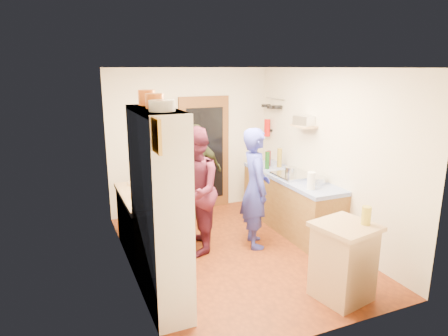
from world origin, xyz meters
TOP-DOWN VIEW (x-y plane):
  - floor at (0.00, 0.00)m, footprint 3.00×4.00m
  - ceiling at (0.00, 0.00)m, footprint 3.00×4.00m
  - wall_back at (0.00, 2.01)m, footprint 3.00×0.02m
  - wall_front at (0.00, -2.01)m, footprint 3.00×0.02m
  - wall_left at (-1.51, 0.00)m, footprint 0.02×4.00m
  - wall_right at (1.51, 0.00)m, footprint 0.02×4.00m
  - door_frame at (0.25, 1.97)m, footprint 0.95×0.06m
  - door_glass at (0.25, 1.94)m, footprint 0.70×0.02m
  - hutch_body at (-1.30, -0.80)m, footprint 0.40×1.20m
  - hutch_top_shelf at (-1.30, -0.80)m, footprint 0.40×1.14m
  - plate_stack at (-1.30, -1.07)m, footprint 0.25×0.25m
  - orange_pot_a at (-1.30, -0.78)m, footprint 0.19×0.19m
  - orange_pot_b at (-1.30, -0.43)m, footprint 0.19×0.19m
  - left_counter_base at (-1.20, 0.45)m, footprint 0.60×1.40m
  - left_counter_top at (-1.20, 0.45)m, footprint 0.64×1.44m
  - toaster at (-1.15, -0.05)m, footprint 0.28×0.19m
  - kettle at (-1.25, 0.32)m, footprint 0.19×0.19m
  - orange_bowl at (-1.12, 0.54)m, footprint 0.27×0.27m
  - chopping_board at (-1.18, 1.00)m, footprint 0.34×0.27m
  - right_counter_base at (1.20, 0.50)m, footprint 0.60×2.20m
  - right_counter_top at (1.20, 0.50)m, footprint 0.62×2.22m
  - hob at (1.20, 0.43)m, footprint 0.55×0.58m
  - pot_on_hob at (1.15, 0.43)m, footprint 0.18×0.18m
  - bottle_a at (1.05, 1.03)m, footprint 0.08×0.08m
  - bottle_b at (1.18, 1.20)m, footprint 0.09×0.09m
  - bottle_c at (1.31, 1.06)m, footprint 0.09×0.09m
  - paper_towel at (1.05, -0.26)m, footprint 0.12×0.12m
  - mixing_bowl at (1.30, -0.06)m, footprint 0.32×0.32m
  - island_base at (0.62, -1.55)m, footprint 0.65×0.65m
  - island_top at (0.62, -1.55)m, footprint 0.73×0.73m
  - cutting_board at (0.56, -1.51)m, footprint 0.40×0.34m
  - oil_jar at (0.82, -1.63)m, footprint 0.12×0.12m
  - pan_rail at (1.46, 1.52)m, footprint 0.02×0.65m
  - pan_hang_a at (1.40, 1.35)m, footprint 0.18×0.18m
  - pan_hang_b at (1.40, 1.55)m, footprint 0.16×0.16m
  - pan_hang_c at (1.40, 1.75)m, footprint 0.17×0.17m
  - wall_shelf at (1.37, 0.45)m, footprint 0.26×0.42m
  - radio at (1.37, 0.45)m, footprint 0.28×0.34m
  - ext_bracket at (1.47, 1.70)m, footprint 0.06×0.10m
  - fire_extinguisher at (1.41, 1.70)m, footprint 0.11×0.11m
  - picture_frame at (-1.48, -1.55)m, footprint 0.03×0.25m
  - person_hob at (0.38, 0.09)m, footprint 0.56×0.73m
  - person_left at (-0.50, 0.30)m, footprint 0.89×1.03m
  - person_back at (-0.05, 1.62)m, footprint 0.98×0.42m

SIDE VIEW (x-z plane):
  - floor at x=0.00m, z-range -0.02..0.00m
  - right_counter_base at x=1.20m, z-range 0.00..0.84m
  - left_counter_base at x=-1.20m, z-range 0.00..0.85m
  - island_base at x=0.62m, z-range 0.00..0.86m
  - person_back at x=-0.05m, z-range 0.00..1.66m
  - right_counter_top at x=1.20m, z-range 0.84..0.90m
  - left_counter_top at x=-1.20m, z-range 0.85..0.90m
  - island_top at x=0.62m, z-range 0.86..0.91m
  - person_hob at x=0.38m, z-range 0.00..1.78m
  - cutting_board at x=0.56m, z-range 0.89..0.91m
  - person_left at x=-0.50m, z-range 0.00..1.82m
  - chopping_board at x=-1.18m, z-range 0.90..0.92m
  - hob at x=1.20m, z-range 0.90..0.94m
  - orange_bowl at x=-1.12m, z-range 0.90..1.00m
  - mixing_bowl at x=1.30m, z-range 0.90..1.00m
  - kettle at x=-1.25m, z-range 0.90..1.09m
  - pot_on_hob at x=1.15m, z-range 0.94..1.06m
  - toaster at x=-1.15m, z-range 0.90..1.10m
  - oil_jar at x=0.82m, z-range 0.91..1.12m
  - paper_towel at x=1.05m, z-range 0.90..1.15m
  - bottle_b at x=1.18m, z-range 0.90..1.17m
  - door_frame at x=0.25m, z-range 0.00..2.10m
  - door_glass at x=0.25m, z-range 0.20..1.90m
  - bottle_a at x=1.05m, z-range 0.90..1.20m
  - bottle_c at x=1.31m, z-range 0.90..1.24m
  - hutch_body at x=-1.30m, z-range 0.00..2.20m
  - wall_back at x=0.00m, z-range 0.00..2.60m
  - wall_front at x=0.00m, z-range 0.00..2.60m
  - wall_left at x=-1.51m, z-range 0.00..2.60m
  - wall_right at x=1.51m, z-range 0.00..2.60m
  - ext_bracket at x=1.47m, z-range 1.43..1.47m
  - fire_extinguisher at x=1.41m, z-range 1.34..1.66m
  - wall_shelf at x=1.37m, z-range 1.69..1.71m
  - radio at x=1.37m, z-range 1.72..1.86m
  - pan_hang_b at x=1.40m, z-range 1.88..1.92m
  - pan_hang_c at x=1.40m, z-range 1.89..1.93m
  - pan_hang_a at x=1.40m, z-range 1.90..1.94m
  - pan_rail at x=1.46m, z-range 2.04..2.06m
  - picture_frame at x=-1.48m, z-range 1.90..2.20m
  - hutch_top_shelf at x=-1.30m, z-range 2.16..2.20m
  - plate_stack at x=-1.30m, z-range 2.20..2.31m
  - orange_pot_a at x=-1.30m, z-range 2.20..2.35m
  - orange_pot_b at x=-1.30m, z-range 2.20..2.37m
  - ceiling at x=0.00m, z-range 2.60..2.62m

